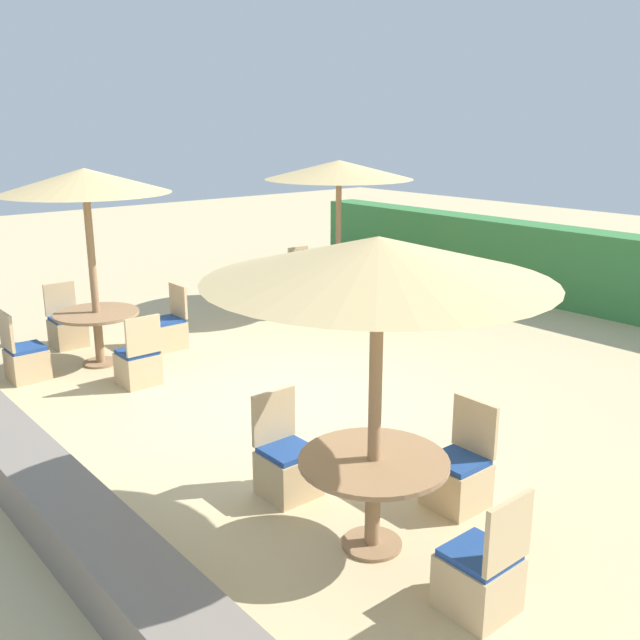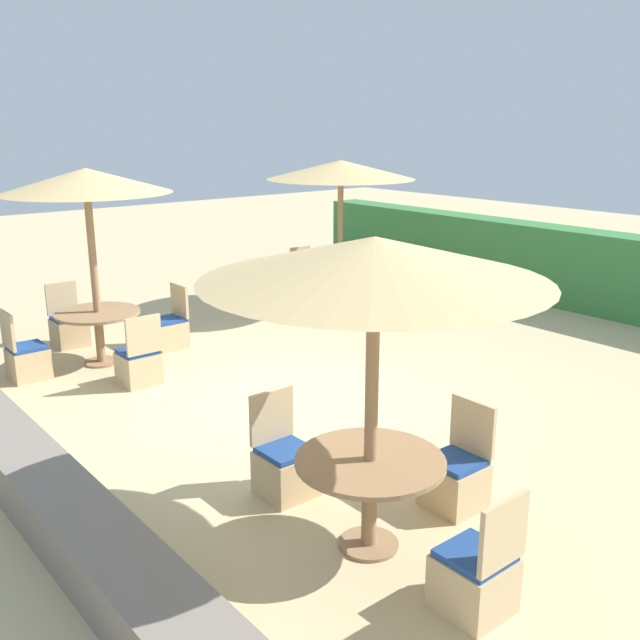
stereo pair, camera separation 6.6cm
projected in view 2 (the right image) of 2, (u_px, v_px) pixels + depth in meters
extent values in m
plane|color=#C6B284|center=(282.00, 401.00, 8.56)|extent=(40.00, 40.00, 0.00)
cube|color=#387A3D|center=(589.00, 271.00, 12.49)|extent=(13.00, 0.70, 1.39)
cube|color=slate|center=(16.00, 459.00, 6.62)|extent=(10.00, 0.56, 0.43)
cylinder|color=#93704C|center=(340.00, 237.00, 12.56)|extent=(0.10, 0.10, 2.51)
cone|color=tan|center=(341.00, 170.00, 12.24)|extent=(2.57, 2.57, 0.32)
cylinder|color=#93704C|center=(340.00, 305.00, 12.89)|extent=(0.48, 0.48, 0.03)
cylinder|color=#93704C|center=(340.00, 287.00, 12.80)|extent=(0.12, 0.12, 0.71)
cylinder|color=#93704C|center=(340.00, 267.00, 12.70)|extent=(0.95, 0.95, 0.04)
cube|color=tan|center=(299.00, 303.00, 12.28)|extent=(0.46, 0.46, 0.40)
cube|color=navy|center=(299.00, 291.00, 12.22)|extent=(0.42, 0.42, 0.05)
cube|color=tan|center=(289.00, 277.00, 12.02)|extent=(0.46, 0.04, 0.48)
cube|color=tan|center=(376.00, 306.00, 12.10)|extent=(0.46, 0.46, 0.40)
cube|color=navy|center=(377.00, 293.00, 12.04)|extent=(0.42, 0.42, 0.05)
cube|color=tan|center=(386.00, 280.00, 11.81)|extent=(0.04, 0.46, 0.48)
cube|color=tan|center=(377.00, 289.00, 13.35)|extent=(0.46, 0.46, 0.40)
cube|color=navy|center=(377.00, 277.00, 13.29)|extent=(0.42, 0.42, 0.05)
cube|color=tan|center=(386.00, 262.00, 13.35)|extent=(0.46, 0.04, 0.48)
cube|color=tan|center=(307.00, 286.00, 13.55)|extent=(0.46, 0.46, 0.40)
cube|color=navy|center=(307.00, 275.00, 13.49)|extent=(0.42, 0.42, 0.05)
cube|color=tan|center=(300.00, 259.00, 13.58)|extent=(0.04, 0.46, 0.48)
cylinder|color=#93704C|center=(94.00, 272.00, 9.53)|extent=(0.10, 0.10, 2.58)
cone|color=tan|center=(86.00, 180.00, 9.21)|extent=(2.21, 2.21, 0.32)
cylinder|color=#93704C|center=(102.00, 362.00, 9.88)|extent=(0.48, 0.48, 0.03)
cylinder|color=#93704C|center=(100.00, 339.00, 9.79)|extent=(0.12, 0.12, 0.70)
cylinder|color=#93704C|center=(98.00, 313.00, 9.69)|extent=(1.13, 1.13, 0.04)
cube|color=tan|center=(70.00, 333.00, 10.60)|extent=(0.46, 0.46, 0.40)
cube|color=navy|center=(68.00, 318.00, 10.54)|extent=(0.42, 0.42, 0.05)
cube|color=tan|center=(62.00, 298.00, 10.62)|extent=(0.04, 0.46, 0.48)
cube|color=tan|center=(29.00, 364.00, 9.25)|extent=(0.46, 0.46, 0.40)
cube|color=navy|center=(27.00, 347.00, 9.19)|extent=(0.42, 0.42, 0.05)
cube|color=tan|center=(7.00, 330.00, 8.99)|extent=(0.46, 0.04, 0.48)
cube|color=tan|center=(168.00, 335.00, 10.49)|extent=(0.46, 0.46, 0.40)
cube|color=navy|center=(168.00, 320.00, 10.43)|extent=(0.42, 0.42, 0.05)
cube|color=tan|center=(179.00, 300.00, 10.49)|extent=(0.46, 0.04, 0.48)
cube|color=tan|center=(139.00, 368.00, 9.08)|extent=(0.46, 0.46, 0.40)
cube|color=navy|center=(138.00, 351.00, 9.01)|extent=(0.42, 0.42, 0.05)
cube|color=tan|center=(144.00, 335.00, 8.79)|extent=(0.04, 0.46, 0.48)
cylinder|color=#93704C|center=(371.00, 406.00, 5.32)|extent=(0.10, 0.10, 2.39)
cone|color=tan|center=(374.00, 259.00, 5.02)|extent=(2.54, 2.54, 0.32)
cylinder|color=#93704C|center=(368.00, 544.00, 5.64)|extent=(0.48, 0.48, 0.03)
cylinder|color=#93704C|center=(369.00, 505.00, 5.55)|extent=(0.12, 0.12, 0.72)
cylinder|color=#93704C|center=(370.00, 461.00, 5.45)|extent=(1.16, 1.16, 0.04)
cube|color=tan|center=(286.00, 474.00, 6.37)|extent=(0.46, 0.46, 0.40)
cube|color=navy|center=(286.00, 451.00, 6.31)|extent=(0.42, 0.42, 0.05)
cube|color=tan|center=(272.00, 416.00, 6.40)|extent=(0.04, 0.46, 0.48)
cube|color=tan|center=(473.00, 584.00, 4.86)|extent=(0.46, 0.46, 0.40)
cube|color=navy|center=(475.00, 555.00, 4.80)|extent=(0.42, 0.42, 0.05)
cube|color=tan|center=(504.00, 534.00, 4.57)|extent=(0.04, 0.46, 0.48)
cube|color=tan|center=(454.00, 485.00, 6.18)|extent=(0.46, 0.46, 0.40)
cube|color=navy|center=(455.00, 461.00, 6.12)|extent=(0.42, 0.42, 0.05)
cube|color=tan|center=(473.00, 426.00, 6.17)|extent=(0.46, 0.04, 0.48)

